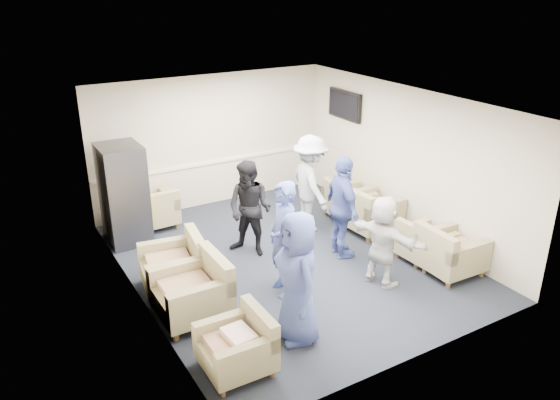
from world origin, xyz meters
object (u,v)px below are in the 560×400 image
armchair_right_far (347,203)px  person_back_left (250,209)px  armchair_right_midfar (368,213)px  person_mid_right (342,208)px  armchair_right_midnear (423,245)px  vending_machine (124,194)px  armchair_left_near (240,347)px  armchair_corner (154,211)px  person_front_left (297,278)px  person_mid_left (283,239)px  armchair_left_mid (196,293)px  person_front_right (383,241)px  armchair_left_far (177,267)px  armchair_right_near (447,254)px  person_back_right (310,183)px

armchair_right_far → person_back_left: (-2.32, -0.35, 0.50)m
armchair_right_midfar → person_back_left: size_ratio=0.59×
armchair_right_far → person_mid_right: size_ratio=0.53×
armchair_right_midnear → vending_machine: 5.25m
armchair_left_near → armchair_corner: armchair_corner is taller
person_front_left → armchair_corner: bearing=-165.0°
person_mid_left → person_mid_right: person_mid_left is taller
armchair_left_near → armchair_left_mid: size_ratio=0.85×
armchair_right_midnear → armchair_corner: size_ratio=0.91×
armchair_right_far → person_mid_left: bearing=132.8°
person_front_right → armchair_left_far: bearing=47.7°
armchair_right_midfar → person_front_left: bearing=122.7°
armchair_right_near → armchair_corner: armchair_right_near is taller
person_front_left → armchair_right_far: bearing=142.0°
armchair_right_midnear → person_back_left: (-2.36, 1.73, 0.52)m
person_front_left → person_mid_right: (1.88, 1.58, -0.01)m
armchair_left_near → person_back_left: 3.08m
armchair_right_near → person_back_right: 2.78m
person_back_right → person_front_right: size_ratio=1.25×
armchair_right_midfar → person_back_right: (-0.87, 0.64, 0.54)m
armchair_left_mid → vending_machine: bearing=-176.8°
armchair_left_mid → armchair_corner: armchair_left_mid is taller
armchair_left_far → person_back_right: size_ratio=0.57×
armchair_left_mid → armchair_right_midnear: bearing=84.3°
armchair_left_near → person_front_right: 2.93m
armchair_left_near → vending_machine: size_ratio=0.45×
armchair_right_midnear → armchair_right_far: armchair_right_far is taller
armchair_right_near → armchair_right_far: 2.57m
armchair_left_far → armchair_corner: size_ratio=1.20×
armchair_corner → person_mid_right: 3.67m
person_back_left → person_mid_left: bearing=-42.0°
armchair_right_midnear → armchair_right_near: bearing=-176.7°
person_back_left → person_front_right: person_back_left is taller
person_mid_left → person_back_right: size_ratio=0.98×
armchair_right_midfar → vending_machine: bearing=61.0°
armchair_left_near → vending_machine: bearing=-176.9°
person_back_right → person_mid_right: person_back_right is taller
armchair_left_mid → armchair_corner: size_ratio=1.11×
armchair_right_midnear → person_front_left: size_ratio=0.44×
person_mid_left → person_mid_right: bearing=118.0°
person_front_left → person_back_right: 3.42m
armchair_left_mid → person_mid_right: 2.92m
armchair_left_far → armchair_right_midnear: bearing=80.3°
armchair_right_midfar → armchair_right_far: (0.01, 0.67, -0.04)m
armchair_right_near → armchair_corner: 5.38m
armchair_left_far → person_front_left: 2.24m
person_mid_left → person_front_right: size_ratio=1.22×
armchair_right_midnear → person_mid_right: size_ratio=0.44×
armchair_right_midfar → armchair_right_midnear: bearing=178.4°
armchair_left_far → person_front_right: 3.17m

